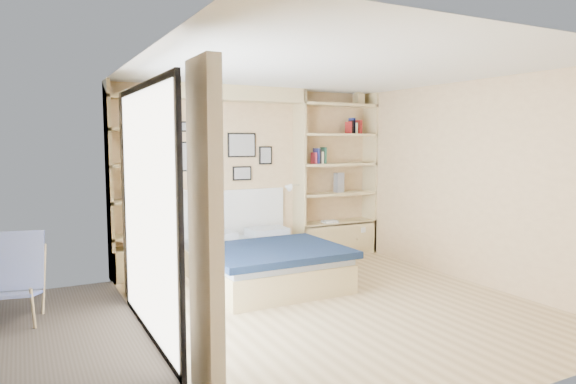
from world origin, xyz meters
TOP-DOWN VIEW (x-y plane):
  - ground at (0.00, 0.00)m, footprint 4.50×4.50m
  - room_shell at (-0.39, 1.52)m, footprint 4.50×4.50m
  - bed at (-0.33, 1.19)m, footprint 1.64×2.06m
  - photo_gallery at (-0.45, 2.22)m, footprint 1.48×0.02m
  - reading_lamps at (-0.30, 2.00)m, footprint 1.92×0.12m
  - shelf_decor at (1.19, 2.07)m, footprint 3.55×0.23m
  - deck_chair at (-3.06, 1.07)m, footprint 0.67×0.94m

SIDE VIEW (x-z plane):
  - ground at x=0.00m, z-range 0.00..0.00m
  - bed at x=-0.33m, z-range -0.27..0.80m
  - deck_chair at x=-3.06m, z-range -0.02..0.85m
  - room_shell at x=-0.39m, z-range -1.17..3.33m
  - reading_lamps at x=-0.30m, z-range 1.03..1.17m
  - photo_gallery at x=-0.45m, z-range 1.19..2.01m
  - shelf_decor at x=1.19m, z-range 0.68..2.71m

